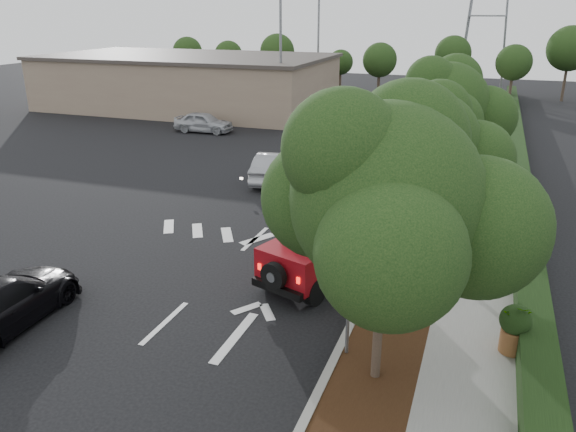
% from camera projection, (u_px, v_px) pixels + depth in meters
% --- Properties ---
extents(ground, '(120.00, 120.00, 0.00)m').
position_uv_depth(ground, '(165.00, 323.00, 14.52)').
color(ground, black).
rests_on(ground, ground).
extents(curb, '(0.20, 70.00, 0.15)m').
position_uv_depth(curb, '(411.00, 200.00, 23.61)').
color(curb, '#9E9B93').
rests_on(curb, ground).
extents(planting_strip, '(1.80, 70.00, 0.12)m').
position_uv_depth(planting_strip, '(436.00, 203.00, 23.30)').
color(planting_strip, black).
rests_on(planting_strip, ground).
extents(sidewalk, '(2.00, 70.00, 0.12)m').
position_uv_depth(sidewalk, '(484.00, 208.00, 22.70)').
color(sidewalk, gray).
rests_on(sidewalk, ground).
extents(hedge, '(0.80, 70.00, 0.80)m').
position_uv_depth(hedge, '(522.00, 204.00, 22.13)').
color(hedge, black).
rests_on(hedge, ground).
extents(commercial_building, '(22.00, 12.00, 4.00)m').
position_uv_depth(commercial_building, '(188.00, 83.00, 45.37)').
color(commercial_building, gray).
rests_on(commercial_building, ground).
extents(transmission_tower, '(7.00, 4.00, 28.00)m').
position_uv_depth(transmission_tower, '(479.00, 91.00, 54.95)').
color(transmission_tower, slate).
rests_on(transmission_tower, ground).
extents(street_tree_near, '(3.80, 3.80, 5.92)m').
position_uv_depth(street_tree_near, '(375.00, 380.00, 12.29)').
color(street_tree_near, black).
rests_on(street_tree_near, ground).
extents(street_tree_mid, '(3.20, 3.20, 5.32)m').
position_uv_depth(street_tree_mid, '(418.00, 256.00, 18.47)').
color(street_tree_mid, black).
rests_on(street_tree_mid, ground).
extents(street_tree_far, '(3.40, 3.40, 5.62)m').
position_uv_depth(street_tree_far, '(438.00, 197.00, 24.20)').
color(street_tree_far, black).
rests_on(street_tree_far, ground).
extents(light_pole_a, '(2.00, 0.22, 9.00)m').
position_uv_depth(light_pole_a, '(281.00, 124.00, 39.52)').
color(light_pole_a, slate).
rests_on(light_pole_a, ground).
extents(light_pole_b, '(2.00, 0.22, 9.00)m').
position_uv_depth(light_pole_b, '(317.00, 99.00, 50.42)').
color(light_pole_b, slate).
rests_on(light_pole_b, ground).
extents(red_jeep, '(2.86, 4.21, 2.06)m').
position_uv_depth(red_jeep, '(322.00, 246.00, 16.56)').
color(red_jeep, black).
rests_on(red_jeep, ground).
extents(silver_suv_ahead, '(4.02, 5.30, 1.34)m').
position_uv_depth(silver_suv_ahead, '(355.00, 208.00, 20.85)').
color(silver_suv_ahead, '#95979C').
rests_on(silver_suv_ahead, ground).
extents(silver_sedan_oncoming, '(2.03, 4.32, 1.37)m').
position_uv_depth(silver_sedan_oncoming, '(274.00, 167.00, 26.27)').
color(silver_sedan_oncoming, '#929398').
rests_on(silver_sedan_oncoming, ground).
extents(parked_suv, '(3.91, 1.67, 1.32)m').
position_uv_depth(parked_suv, '(203.00, 122.00, 36.67)').
color(parked_suv, '#B0B2B8').
rests_on(parked_suv, ground).
extents(speed_hump_sign, '(1.23, 0.10, 2.62)m').
position_uv_depth(speed_hump_sign, '(349.00, 288.00, 12.45)').
color(speed_hump_sign, slate).
rests_on(speed_hump_sign, ground).
extents(terracotta_planter, '(0.72, 0.72, 1.26)m').
position_uv_depth(terracotta_planter, '(515.00, 324.00, 12.86)').
color(terracotta_planter, brown).
rests_on(terracotta_planter, ground).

